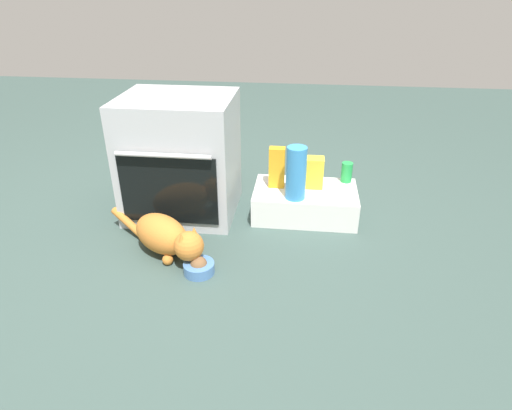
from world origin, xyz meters
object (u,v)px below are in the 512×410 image
Objects in this scene: pantry_cabinet at (305,202)px; juice_carton at (277,167)px; food_bowl at (199,267)px; oven at (180,157)px; water_bottle at (296,173)px; snack_bag at (313,172)px; cat at (166,236)px; soda_can at (347,172)px.

pantry_cabinet is 0.27m from juice_carton.
food_bowl is at bearing -116.02° from juice_carton.
oven reaches higher than water_bottle.
snack_bag is (0.53, 0.68, 0.23)m from food_bowl.
snack_bag is at bearing 5.12° from oven.
food_bowl is 0.62× the size of juice_carton.
water_bottle is at bearing -7.70° from oven.
cat is 2.54× the size of juice_carton.
oven is at bearing -175.02° from juice_carton.
soda_can is (0.96, 0.16, -0.12)m from oven.
soda_can is (0.24, 0.14, 0.14)m from pantry_cabinet.
cat is (-0.19, 0.13, 0.08)m from food_bowl.
pantry_cabinet is 3.32× the size of snack_bag.
soda_can reaches higher than pantry_cabinet.
oven is at bearing 110.85° from food_bowl.
oven is 0.99m from soda_can.
water_bottle reaches higher than soda_can.
water_bottle reaches higher than snack_bag.
juice_carton is (0.55, 0.05, -0.06)m from oven.
cat is at bearing -134.30° from juice_carton.
cat is 2.03× the size of water_bottle.
juice_carton reaches higher than food_bowl.
snack_bag reaches higher than pantry_cabinet.
cat is 0.77m from water_bottle.
water_bottle is at bearing -116.62° from pantry_cabinet.
water_bottle is (0.63, 0.39, 0.21)m from cat.
pantry_cabinet is 2.49× the size of juice_carton.
pantry_cabinet is at bearing 69.93° from cat.
oven is 0.67m from water_bottle.
food_bowl is (0.23, -0.61, -0.31)m from oven.
pantry_cabinet is at bearing 1.99° from oven.
soda_can reaches higher than cat.
cat is at bearing -85.51° from oven.
food_bowl is 0.73m from water_bottle.
food_bowl is at bearing -69.15° from oven.
snack_bag is 0.19m from water_bottle.
food_bowl is at bearing -127.86° from pantry_cabinet.
pantry_cabinet is 3.98× the size of food_bowl.
food_bowl is 0.25m from cat.
snack_bag reaches higher than cat.
juice_carton is at bearing 172.38° from pantry_cabinet.
juice_carton is at bearing 79.34° from cat.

